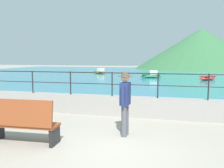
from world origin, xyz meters
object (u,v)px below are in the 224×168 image
(boat_0, at_px, (151,75))
(boat_1, at_px, (100,72))
(boat_2, at_px, (208,78))
(person_walking, at_px, (125,100))
(bench_main, at_px, (23,122))

(boat_0, distance_m, boat_1, 8.50)
(boat_2, bearing_deg, boat_0, 167.54)
(person_walking, xyz_separation_m, boat_0, (-1.01, 18.95, -0.65))
(boat_0, distance_m, boat_2, 5.55)
(bench_main, relative_size, person_walking, 0.99)
(bench_main, xyz_separation_m, boat_1, (-5.86, 24.78, -0.23))
(person_walking, height_order, boat_1, person_walking)
(boat_1, bearing_deg, bench_main, -76.69)
(person_walking, distance_m, boat_1, 24.92)
(bench_main, bearing_deg, boat_0, 86.34)
(boat_0, xyz_separation_m, boat_1, (-7.15, 4.58, 0.00))
(bench_main, bearing_deg, boat_1, 103.31)
(bench_main, relative_size, boat_0, 0.71)
(bench_main, distance_m, boat_1, 25.46)
(boat_1, bearing_deg, person_walking, -70.85)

